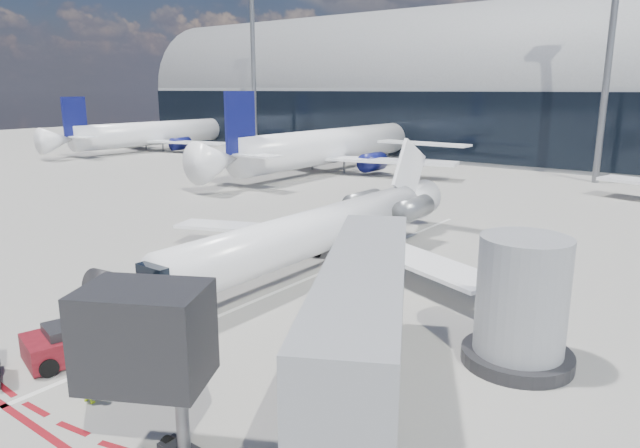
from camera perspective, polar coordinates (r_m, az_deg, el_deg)
The scene contains 12 objects.
ground at distance 27.49m, azimuth -6.63°, elevation -7.69°, with size 260.00×260.00×0.00m, color slate.
apron_centerline at distance 28.87m, azimuth -3.89°, elevation -6.57°, with size 0.25×40.00×0.01m, color silver.
apron_stop_bar at distance 21.51m, azimuth -29.04°, elevation -15.63°, with size 14.00×0.25×0.01m, color maroon.
terminal_building at distance 85.34m, azimuth 25.40°, elevation 11.22°, with size 150.00×24.15×24.00m.
jet_bridge at distance 18.71m, azimuth 8.91°, elevation -8.20°, with size 10.03×15.20×4.90m.
light_mast_west at distance 91.50m, azimuth -6.67°, elevation 14.94°, with size 0.70×0.70×25.00m, color slate.
light_mast_centre at distance 67.75m, azimuth 26.89°, elevation 14.23°, with size 0.70×0.70×25.00m, color slate.
regional_jet at distance 31.92m, azimuth 0.35°, elevation -0.45°, with size 21.45×26.45×6.62m.
pushback_tug at distance 23.64m, azimuth -23.46°, elevation -10.78°, with size 2.94×5.39×1.37m.
ramp_worker at distance 20.26m, azimuth -22.30°, elevation -14.10°, with size 0.61×0.40×1.66m, color #D0FF1A.
bg_airliner_0 at distance 98.24m, azimuth -15.94°, elevation 10.32°, with size 33.84×35.83×10.95m, color white, non-canonical shape.
bg_airliner_1 at distance 70.16m, azimuth 1.34°, elevation 10.24°, with size 37.22×39.40×12.04m, color white, non-canonical shape.
Camera 1 is at (17.83, -18.47, 9.83)m, focal length 32.00 mm.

